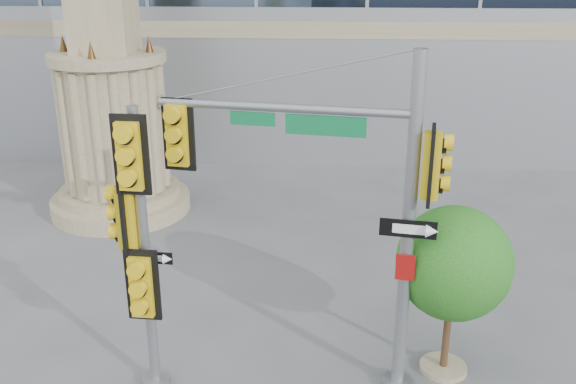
{
  "coord_description": "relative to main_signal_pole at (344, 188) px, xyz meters",
  "views": [
    {
      "loc": [
        0.48,
        -10.03,
        7.98
      ],
      "look_at": [
        -0.19,
        2.0,
        3.4
      ],
      "focal_mm": 40.0,
      "sensor_mm": 36.0,
      "label": 1
    }
  ],
  "objects": [
    {
      "name": "monument",
      "position": [
        -6.88,
        8.38,
        1.5
      ],
      "size": [
        4.4,
        4.4,
        16.6
      ],
      "color": "gray",
      "rests_on": "ground"
    },
    {
      "name": "secondary_signal_pole",
      "position": [
        -3.61,
        -0.54,
        -0.76
      ],
      "size": [
        0.95,
        0.75,
        5.56
      ],
      "rotation": [
        0.0,
        0.0,
        -0.06
      ],
      "color": "slate",
      "rests_on": "ground"
    },
    {
      "name": "main_signal_pole",
      "position": [
        0.0,
        0.0,
        0.0
      ],
      "size": [
        4.99,
        1.25,
        6.49
      ],
      "rotation": [
        0.0,
        0.0,
        -0.16
      ],
      "color": "slate",
      "rests_on": "ground"
    },
    {
      "name": "street_tree",
      "position": [
        2.19,
        0.38,
        -1.71
      ],
      "size": [
        2.26,
        2.2,
        3.51
      ],
      "color": "gray",
      "rests_on": "ground"
    }
  ]
}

